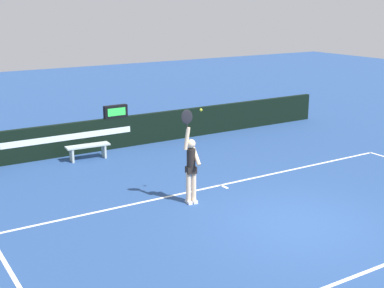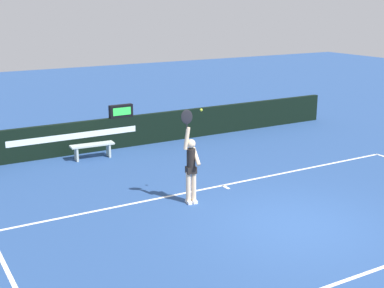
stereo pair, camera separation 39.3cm
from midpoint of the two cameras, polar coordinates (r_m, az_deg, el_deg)
name	(u,v)px [view 1 (the left image)]	position (r m, az deg, el deg)	size (l,w,h in m)	color
ground_plane	(299,224)	(11.71, 10.61, -8.52)	(60.00, 60.00, 0.00)	navy
court_lines	(287,218)	(11.98, 9.30, -7.88)	(11.75, 5.23, 0.00)	white
back_wall	(139,130)	(17.73, -6.44, 1.54)	(15.36, 0.17, 1.02)	black
speed_display	(116,111)	(17.25, -8.93, 3.51)	(0.79, 0.18, 0.40)	black
tennis_player	(191,165)	(12.36, -1.03, -2.33)	(0.43, 0.41, 2.30)	beige
tennis_ball	(201,110)	(12.23, 0.06, 3.71)	(0.07, 0.07, 0.07)	#CADB2C
courtside_bench_near	(88,149)	(16.32, -11.90, -0.49)	(1.35, 0.44, 0.46)	#AAB9B1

